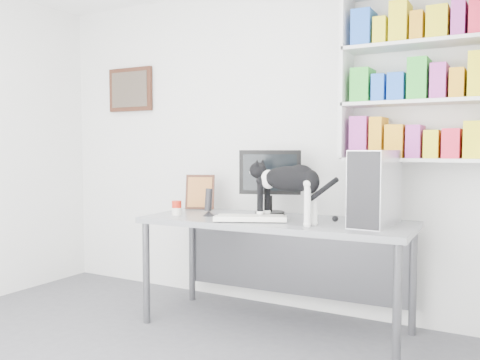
# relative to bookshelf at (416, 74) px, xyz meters

# --- Properties ---
(room) EXTENTS (4.01, 4.01, 2.70)m
(room) POSITION_rel_bookshelf_xyz_m (-1.40, -1.85, -0.50)
(room) COLOR #58585D
(room) RESTS_ON ground
(bookshelf) EXTENTS (1.03, 0.28, 1.24)m
(bookshelf) POSITION_rel_bookshelf_xyz_m (0.00, 0.00, 0.00)
(bookshelf) COLOR silver
(bookshelf) RESTS_ON room
(wall_art) EXTENTS (0.52, 0.04, 0.42)m
(wall_art) POSITION_rel_bookshelf_xyz_m (-2.70, 0.12, 0.05)
(wall_art) COLOR #442215
(wall_art) RESTS_ON room
(desk) EXTENTS (1.99, 0.84, 0.81)m
(desk) POSITION_rel_bookshelf_xyz_m (-0.89, -0.39, -1.44)
(desk) COLOR gray
(desk) RESTS_ON room
(monitor) EXTENTS (0.53, 0.38, 0.51)m
(monitor) POSITION_rel_bookshelf_xyz_m (-1.05, -0.16, -0.78)
(monitor) COLOR black
(monitor) RESTS_ON desk
(keyboard) EXTENTS (0.55, 0.39, 0.04)m
(keyboard) POSITION_rel_bookshelf_xyz_m (-1.01, -0.56, -1.02)
(keyboard) COLOR white
(keyboard) RESTS_ON desk
(pc_tower) EXTENTS (0.25, 0.51, 0.50)m
(pc_tower) POSITION_rel_bookshelf_xyz_m (-0.19, -0.31, -0.78)
(pc_tower) COLOR silver
(pc_tower) RESTS_ON desk
(speaker) EXTENTS (0.10, 0.10, 0.22)m
(speaker) POSITION_rel_bookshelf_xyz_m (-1.41, -0.48, -0.93)
(speaker) COLOR black
(speaker) RESTS_ON desk
(leaning_print) EXTENTS (0.26, 0.18, 0.30)m
(leaning_print) POSITION_rel_bookshelf_xyz_m (-1.71, -0.16, -0.88)
(leaning_print) COLOR #442215
(leaning_print) RESTS_ON desk
(soup_can) EXTENTS (0.10, 0.10, 0.11)m
(soup_can) POSITION_rel_bookshelf_xyz_m (-1.66, -0.55, -0.98)
(soup_can) COLOR #B41E0F
(soup_can) RESTS_ON desk
(cat) EXTENTS (0.69, 0.34, 0.41)m
(cat) POSITION_rel_bookshelf_xyz_m (-0.74, -0.52, -0.83)
(cat) COLOR black
(cat) RESTS_ON desk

